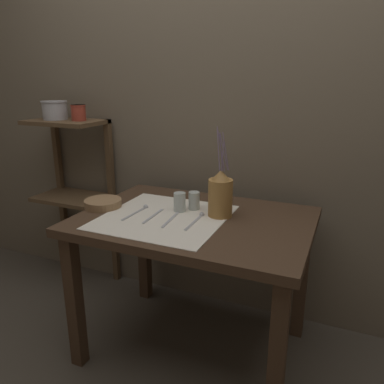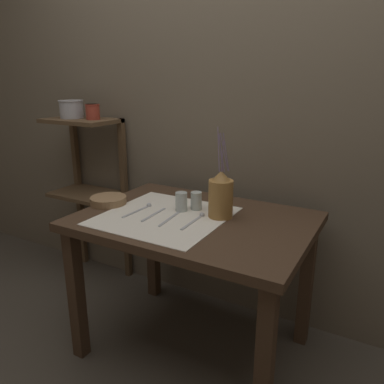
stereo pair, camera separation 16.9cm
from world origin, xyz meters
TOP-DOWN VIEW (x-y plane):
  - ground_plane at (0.00, 0.00)m, footprint 12.00×12.00m
  - stone_wall_back at (0.00, 0.49)m, footprint 7.00×0.06m
  - wooden_table at (0.00, 0.00)m, footprint 1.05×0.75m
  - wooden_shelf_unit at (-0.96, 0.33)m, footprint 0.45×0.29m
  - linen_cloth at (-0.13, -0.05)m, footprint 0.55×0.56m
  - pitcher_with_flowers at (0.10, 0.06)m, footprint 0.11×0.11m
  - wooden_bowl at (-0.47, -0.05)m, footprint 0.18×0.18m
  - glass_tumbler_near at (-0.09, 0.04)m, footprint 0.06×0.06m
  - glass_tumbler_far at (-0.04, 0.10)m, footprint 0.05×0.05m
  - spoon_inner at (-0.27, -0.02)m, footprint 0.03×0.21m
  - knife_center at (-0.18, -0.07)m, footprint 0.02×0.19m
  - fork_outer at (-0.08, -0.08)m, footprint 0.03×0.19m
  - spoon_outer at (0.03, -0.01)m, footprint 0.02×0.21m
  - metal_pot_large at (-1.04, 0.29)m, footprint 0.15×0.15m
  - metal_pot_small at (-0.86, 0.29)m, footprint 0.09×0.09m

SIDE VIEW (x-z plane):
  - ground_plane at x=0.00m, z-range 0.00..0.00m
  - wooden_table at x=0.00m, z-range 0.25..0.96m
  - linen_cloth at x=-0.13m, z-range 0.71..0.71m
  - knife_center at x=-0.18m, z-range 0.71..0.72m
  - fork_outer at x=-0.08m, z-range 0.71..0.72m
  - spoon_inner at x=-0.27m, z-range 0.71..0.73m
  - spoon_outer at x=0.03m, z-range 0.71..0.73m
  - wooden_bowl at x=-0.47m, z-range 0.71..0.75m
  - wooden_shelf_unit at x=-0.96m, z-range 0.20..1.29m
  - glass_tumbler_far at x=-0.04m, z-range 0.71..0.80m
  - glass_tumbler_near at x=-0.09m, z-range 0.71..0.81m
  - pitcher_with_flowers at x=0.10m, z-range 0.61..1.02m
  - metal_pot_small at x=-0.86m, z-range 1.09..1.18m
  - metal_pot_large at x=-1.04m, z-range 1.09..1.20m
  - stone_wall_back at x=0.00m, z-range 0.00..2.40m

